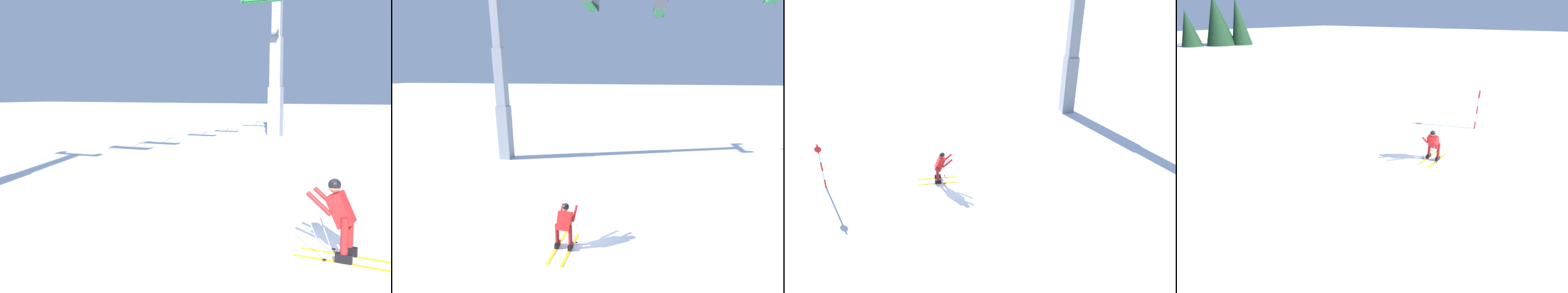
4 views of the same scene
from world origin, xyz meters
The scene contains 4 objects.
ground_plane centered at (0.00, 0.00, 0.00)m, with size 260.00×260.00×0.00m, color white.
skier_carving_main centered at (-0.14, -0.95, 0.80)m, with size 0.72×1.77×1.52m.
lift_tower_near centered at (-6.34, 7.25, 4.47)m, with size 0.71×2.66×10.65m.
trail_marker_pole centered at (-0.48, -5.89, 1.16)m, with size 0.07×0.28×2.15m.
Camera 3 is at (15.13, -1.98, 10.13)m, focal length 37.68 mm.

